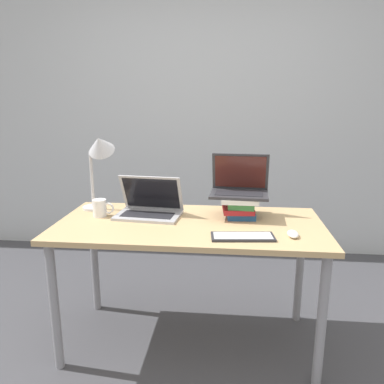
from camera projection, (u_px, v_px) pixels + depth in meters
The scene contains 10 objects.
ground_plane at pixel (182, 383), 1.97m from camera, with size 14.00×14.00×0.00m, color #424247.
wall_back at pixel (207, 111), 3.46m from camera, with size 8.00×0.05×2.70m.
desk at pixel (190, 237), 2.16m from camera, with size 1.51×0.73×0.77m.
laptop_left at pixel (149, 208), 2.25m from camera, with size 0.40×0.29×0.24m.
book_stack at pixel (240, 205), 2.23m from camera, with size 0.22×0.26×0.13m.
laptop_on_books at pixel (239, 187), 2.21m from camera, with size 0.35×0.26×0.24m.
wireless_keyboard at pixel (243, 237), 1.90m from camera, with size 0.33×0.16×0.01m.
mouse at pixel (293, 234), 1.91m from camera, with size 0.06×0.11×0.03m.
mug at pixel (100, 208), 2.24m from camera, with size 0.13×0.08×0.10m.
desk_lamp at pixel (99, 153), 2.28m from camera, with size 0.23×0.20×0.51m.
Camera 1 is at (0.22, -1.65, 1.45)m, focal length 35.00 mm.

